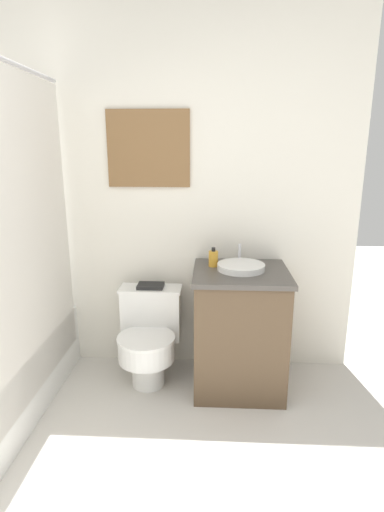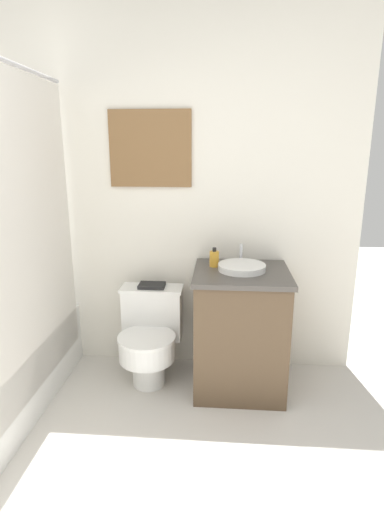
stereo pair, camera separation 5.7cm
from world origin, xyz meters
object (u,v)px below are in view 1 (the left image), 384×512
(toilet, at_px, (149,335))
(book_on_tank, at_px, (151,286))
(sink, at_px, (241,267))
(soap_bottle, at_px, (213,258))

(toilet, relative_size, book_on_tank, 3.53)
(book_on_tank, bearing_deg, toilet, -90.00)
(toilet, distance_m, book_on_tank, 0.33)
(sink, relative_size, book_on_tank, 1.88)
(soap_bottle, xyz_separation_m, book_on_tank, (-0.43, 0.07, -0.22))
(book_on_tank, bearing_deg, soap_bottle, -8.77)
(sink, bearing_deg, toilet, 178.39)
(toilet, relative_size, sink, 1.87)
(toilet, distance_m, soap_bottle, 0.69)
(toilet, bearing_deg, book_on_tank, 90.00)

